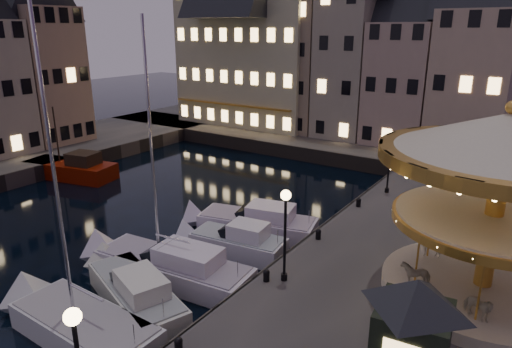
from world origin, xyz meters
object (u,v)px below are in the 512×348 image
Objects in this scene: streetlamp_c at (390,153)px; bollard_c at (318,234)px; streetlamp_b at (285,223)px; bollard_a at (178,344)px; motorboat_a at (76,324)px; motorboat_e at (251,223)px; motorboat_b at (132,291)px; bollard_b at (266,275)px; bollard_d at (359,202)px; ticket_kiosk at (415,313)px; motorboat_d at (231,243)px; carousel at (502,173)px; motorboat_c at (166,265)px; red_fishing_boat at (72,169)px.

bollard_c is (-0.60, -9.00, -2.41)m from streetlamp_c.
streetlamp_b is 7.32× the size of bollard_c.
motorboat_a is at bearing -175.51° from bollard_a.
bollard_a is at bearing -66.77° from motorboat_e.
motorboat_b reaches higher than bollard_c.
bollard_b is 0.07× the size of motorboat_e.
motorboat_b is at bearing 87.61° from motorboat_a.
motorboat_b reaches higher than bollard_b.
motorboat_a is at bearing -107.63° from bollard_d.
bollard_c is at bearing -90.00° from bollard_d.
motorboat_a is 12.90m from ticket_kiosk.
carousel reaches higher than motorboat_d.
bollard_c is 9.62m from motorboat_b.
bollard_d is (0.00, 10.50, 0.00)m from bollard_b.
motorboat_d is 13.65m from carousel.
streetlamp_c is at bearing 90.00° from streetlamp_b.
bollard_c is at bearing 132.54° from ticket_kiosk.
motorboat_a reaches higher than motorboat_d.
bollard_c is (-0.60, 4.50, -2.41)m from streetlamp_b.
ticket_kiosk reaches higher than motorboat_b.
motorboat_a reaches higher than bollard_d.
motorboat_b is at bearing -96.97° from motorboat_d.
carousel is (13.34, 4.75, 5.90)m from motorboat_c.
bollard_a is at bearing 4.49° from motorboat_a.
bollard_b is at bearing -140.19° from streetlamp_b.
motorboat_b is at bearing -91.19° from motorboat_e.
motorboat_a reaches higher than bollard_b.
motorboat_a reaches higher than motorboat_b.
carousel reaches higher than motorboat_e.
motorboat_b is at bearing -176.66° from ticket_kiosk.
motorboat_b is 1.18× the size of motorboat_d.
red_fishing_boat is (-18.03, 12.42, 0.16)m from motorboat_a.
streetlamp_c is at bearing 86.19° from bollard_c.
streetlamp_b is 8.45m from motorboat_e.
carousel reaches higher than red_fishing_boat.
ticket_kiosk reaches higher than bollard_b.
motorboat_d is at bearing 143.47° from bollard_b.
motorboat_e is (-4.91, 5.94, -0.96)m from bollard_b.
red_fishing_boat reaches higher than streetlamp_c.
carousel reaches higher than streetlamp_c.
bollard_d is (0.00, 5.50, 0.00)m from bollard_c.
motorboat_d is at bearing 116.43° from bollard_a.
ticket_kiosk is at bearing -69.30° from streetlamp_c.
streetlamp_c is at bearing 110.70° from ticket_kiosk.
bollard_d is at bearing 69.46° from motorboat_b.
bollard_b is 0.06× the size of carousel.
streetlamp_c is 1.04× the size of ticket_kiosk.
carousel is (7.93, 9.58, 4.97)m from bollard_a.
streetlamp_b is 0.56× the size of motorboat_b.
ticket_kiosk is at bearing 24.44° from bollard_a.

